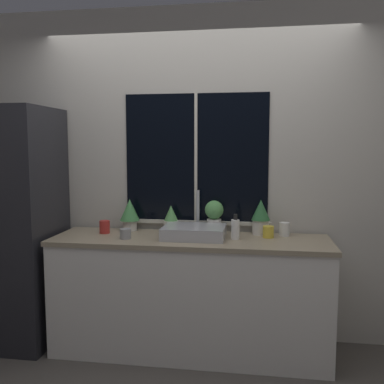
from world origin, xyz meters
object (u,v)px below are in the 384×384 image
sink (194,232)px  mug_yellow (268,232)px  potted_plant_far_right (261,216)px  soap_bottle (235,229)px  mug_red (105,227)px  mug_white (284,229)px  potted_plant_far_left (130,213)px  mug_grey (125,234)px  potted_plant_center_left (171,219)px  refrigerator (14,226)px  potted_plant_center_right (214,215)px

sink → mug_yellow: (0.56, 0.08, -0.00)m
potted_plant_far_right → soap_bottle: size_ratio=1.46×
potted_plant_far_right → mug_red: size_ratio=2.72×
soap_bottle → mug_white: soap_bottle is taller
potted_plant_far_left → mug_red: 0.24m
mug_grey → soap_bottle: bearing=7.6°
mug_red → mug_grey: bearing=-37.4°
mug_yellow → sink: bearing=-171.4°
potted_plant_center_left → mug_yellow: potted_plant_center_left is taller
soap_bottle → mug_yellow: (0.25, 0.09, -0.03)m
soap_bottle → mug_grey: bearing=-172.4°
refrigerator → potted_plant_center_right: (1.59, 0.22, 0.10)m
potted_plant_center_left → mug_white: size_ratio=2.05×
soap_bottle → potted_plant_far_left: bearing=166.8°
refrigerator → potted_plant_far_right: 1.97m
potted_plant_center_right → mug_red: 0.88m
mug_red → mug_grey: (0.23, -0.17, -0.01)m
potted_plant_far_right → mug_grey: bearing=-162.7°
soap_bottle → mug_yellow: bearing=20.0°
potted_plant_center_left → soap_bottle: potted_plant_center_left is taller
potted_plant_center_right → refrigerator: bearing=-172.0°
soap_bottle → potted_plant_far_right: bearing=47.4°
sink → potted_plant_center_left: bearing=137.9°
potted_plant_center_right → potted_plant_center_left: bearing=180.0°
sink → potted_plant_far_right: (0.50, 0.20, 0.10)m
sink → mug_red: sink is taller
potted_plant_far_right → mug_yellow: bearing=-63.2°
mug_red → potted_plant_center_left: bearing=15.3°
potted_plant_center_right → mug_red: size_ratio=2.58×
mug_grey → mug_white: size_ratio=0.81×
potted_plant_far_right → sink: bearing=-158.2°
mug_grey → mug_yellow: size_ratio=0.95×
potted_plant_center_left → mug_red: (-0.51, -0.14, -0.05)m
refrigerator → mug_white: bearing=5.1°
potted_plant_center_right → potted_plant_far_right: (0.37, 0.00, 0.00)m
potted_plant_far_right → mug_grey: 1.06m
potted_plant_far_left → mug_yellow: 1.13m
refrigerator → soap_bottle: size_ratio=10.00×
potted_plant_center_right → potted_plant_far_left: bearing=180.0°
potted_plant_far_right → mug_white: potted_plant_far_right is taller
potted_plant_center_left → potted_plant_far_right: bearing=0.0°
potted_plant_far_right → mug_yellow: potted_plant_far_right is taller
potted_plant_center_left → mug_grey: (-0.29, -0.31, -0.07)m
mug_grey → potted_plant_far_left: bearing=100.7°
mug_grey → mug_white: bearing=13.3°
soap_bottle → mug_grey: size_ratio=2.23×
sink → mug_yellow: sink is taller
mug_yellow → potted_plant_center_left: bearing=171.6°
potted_plant_far_left → mug_yellow: potted_plant_far_left is taller
mug_white → potted_plant_center_left: bearing=178.0°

